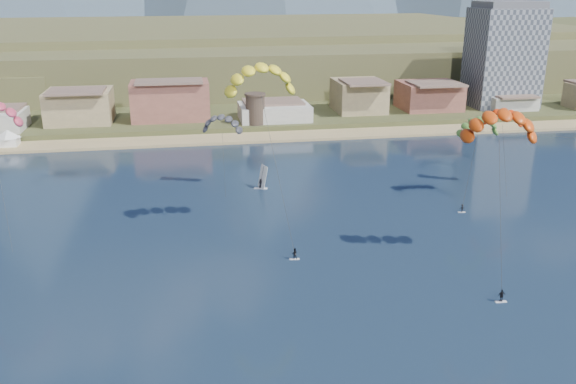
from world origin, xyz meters
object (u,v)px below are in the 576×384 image
Objects in this scene: watchtower at (255,109)px; windsurfer at (262,181)px; apartment_tower at (504,55)px; kitesurfer_yellow at (261,75)px; kitesurfer_green at (479,124)px; kitesurfer_orange at (501,121)px.

watchtower is 50.69m from windsurfer.
windsurfer is at bearing -142.90° from apartment_tower.
kitesurfer_yellow is at bearing -95.98° from watchtower.
windsurfer is (-39.54, 11.50, -12.77)m from kitesurfer_green.
kitesurfer_yellow is 1.68× the size of kitesurfer_green.
kitesurfer_orange is at bearing -111.61° from kitesurfer_green.
kitesurfer_orange is at bearing -26.80° from kitesurfer_yellow.
kitesurfer_yellow is at bearing -165.65° from kitesurfer_green.
kitesurfer_yellow reaches higher than watchtower.
kitesurfer_orange is (-55.97, -102.51, 3.20)m from apartment_tower.
kitesurfer_green is at bearing -16.22° from windsurfer.
kitesurfer_orange is 29.59m from kitesurfer_green.
apartment_tower is at bearing 37.10° from windsurfer.
kitesurfer_orange is at bearing -74.81° from watchtower.
apartment_tower is 3.72× the size of watchtower.
apartment_tower is 6.75× the size of windsurfer.
windsurfer is (-84.90, -64.22, -16.31)m from apartment_tower.
watchtower is 75.49m from kitesurfer_yellow.
watchtower is at bearing 84.42° from windsurfer.
windsurfer is at bearing -95.58° from watchtower.
kitesurfer_green is at bearing -120.93° from apartment_tower.
kitesurfer_orange reaches higher than kitesurfer_green.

